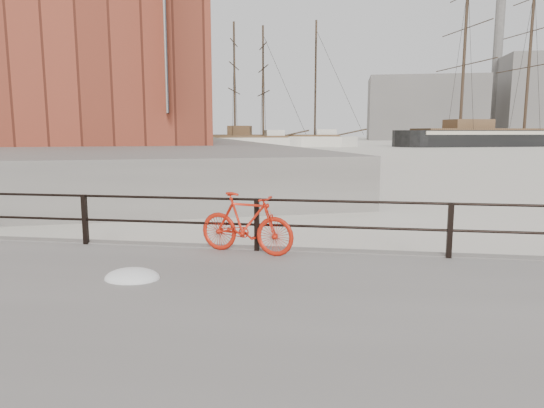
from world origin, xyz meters
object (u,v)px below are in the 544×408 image
at_px(schooner_left, 226,147).
at_px(workboat_near, 31,164).
at_px(barque_black, 523,146).
at_px(schooner_mid, 275,146).
at_px(workboat_far, 79,152).
at_px(bicycle, 246,223).

xyz_separation_m(schooner_left, workboat_near, (-5.59, -41.17, 0.00)).
height_order(barque_black, workboat_near, barque_black).
xyz_separation_m(barque_black, schooner_mid, (-42.49, -7.88, 0.00)).
height_order(schooner_left, workboat_far, schooner_left).
height_order(bicycle, schooner_left, schooner_left).
bearing_deg(bicycle, workboat_far, 138.12).
bearing_deg(bicycle, barque_black, 83.49).
bearing_deg(workboat_near, bicycle, -84.86).
relative_size(workboat_near, workboat_far, 1.03).
bearing_deg(workboat_far, bicycle, -99.25).
relative_size(schooner_left, workboat_near, 2.40).
relative_size(schooner_mid, schooner_left, 1.14).
height_order(schooner_mid, workboat_far, schooner_mid).
height_order(barque_black, workboat_far, barque_black).
height_order(bicycle, workboat_near, workboat_near).
bearing_deg(bicycle, schooner_left, 119.29).
xyz_separation_m(schooner_mid, workboat_far, (-20.33, -26.96, 0.00)).
height_order(barque_black, schooner_mid, barque_black).
relative_size(schooner_mid, workboat_near, 2.72).
distance_m(bicycle, schooner_mid, 74.72).
distance_m(bicycle, schooner_left, 69.98).
bearing_deg(barque_black, schooner_left, 176.43).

